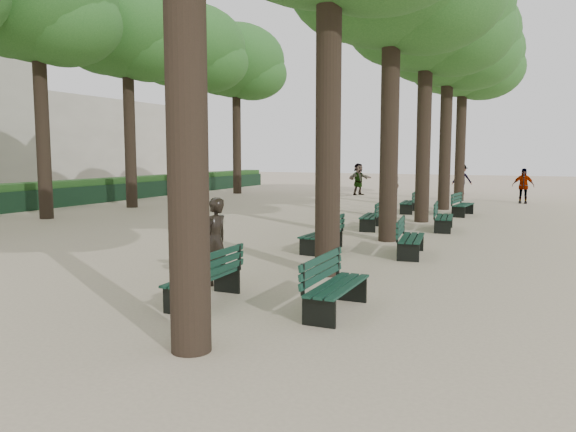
% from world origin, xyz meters
% --- Properties ---
extents(ground, '(120.00, 120.00, 0.00)m').
position_xyz_m(ground, '(0.00, 0.00, 0.00)').
color(ground, '#C5B195').
rests_on(ground, ground).
extents(tree_central_3, '(6.00, 6.00, 9.95)m').
position_xyz_m(tree_central_3, '(1.50, 13.00, 7.65)').
color(tree_central_3, '#33261C').
rests_on(tree_central_3, ground).
extents(tree_central_4, '(6.00, 6.00, 9.95)m').
position_xyz_m(tree_central_4, '(1.50, 18.00, 7.65)').
color(tree_central_4, '#33261C').
rests_on(tree_central_4, ground).
extents(tree_central_5, '(6.00, 6.00, 9.95)m').
position_xyz_m(tree_central_5, '(1.50, 23.00, 7.65)').
color(tree_central_5, '#33261C').
rests_on(tree_central_5, ground).
extents(tree_far_2, '(6.00, 6.00, 10.45)m').
position_xyz_m(tree_far_2, '(-12.00, 8.00, 8.14)').
color(tree_far_2, '#33261C').
rests_on(tree_far_2, ground).
extents(tree_far_3, '(6.00, 6.00, 10.45)m').
position_xyz_m(tree_far_3, '(-12.00, 13.00, 8.14)').
color(tree_far_3, '#33261C').
rests_on(tree_far_3, ground).
extents(tree_far_4, '(6.00, 6.00, 10.45)m').
position_xyz_m(tree_far_4, '(-12.00, 18.00, 8.14)').
color(tree_far_4, '#33261C').
rests_on(tree_far_4, ground).
extents(tree_far_5, '(6.00, 6.00, 10.45)m').
position_xyz_m(tree_far_5, '(-12.00, 23.00, 8.14)').
color(tree_far_5, '#33261C').
rests_on(tree_far_5, ground).
extents(bench_left_0, '(0.60, 1.81, 0.92)m').
position_xyz_m(bench_left_0, '(0.37, 0.05, 0.27)').
color(bench_left_0, black).
rests_on(bench_left_0, ground).
extents(bench_left_1, '(0.65, 1.82, 0.92)m').
position_xyz_m(bench_left_1, '(0.37, 5.63, 0.27)').
color(bench_left_1, black).
rests_on(bench_left_1, ground).
extents(bench_left_2, '(0.78, 1.85, 0.92)m').
position_xyz_m(bench_left_2, '(0.37, 10.26, 0.27)').
color(bench_left_2, black).
rests_on(bench_left_2, ground).
extents(bench_left_3, '(0.73, 1.84, 0.92)m').
position_xyz_m(bench_left_3, '(0.37, 15.94, 0.27)').
color(bench_left_3, black).
rests_on(bench_left_3, ground).
extents(bench_right_0, '(0.57, 1.80, 0.92)m').
position_xyz_m(bench_right_0, '(2.63, 0.41, 0.27)').
color(bench_right_0, black).
rests_on(bench_right_0, ground).
extents(bench_right_1, '(0.80, 1.86, 0.92)m').
position_xyz_m(bench_right_1, '(2.63, 5.91, 0.27)').
color(bench_right_1, black).
rests_on(bench_right_1, ground).
extents(bench_right_2, '(0.77, 1.85, 0.92)m').
position_xyz_m(bench_right_2, '(2.63, 10.92, 0.27)').
color(bench_right_2, black).
rests_on(bench_right_2, ground).
extents(bench_right_3, '(0.74, 1.85, 0.92)m').
position_xyz_m(bench_right_3, '(2.63, 15.73, 0.27)').
color(bench_right_3, black).
rests_on(bench_right_3, ground).
extents(man_with_map, '(0.67, 0.73, 1.70)m').
position_xyz_m(man_with_map, '(-0.17, 1.28, 0.85)').
color(man_with_map, black).
rests_on(man_with_map, ground).
extents(pedestrian_c, '(1.06, 0.41, 1.78)m').
position_xyz_m(pedestrian_c, '(4.65, 22.81, 0.89)').
color(pedestrian_c, '#262628').
rests_on(pedestrian_c, ground).
extents(pedestrian_e, '(1.18, 1.76, 1.93)m').
position_xyz_m(pedestrian_e, '(-4.64, 24.87, 0.96)').
color(pedestrian_e, '#262628').
rests_on(pedestrian_e, ground).
extents(pedestrian_a, '(0.66, 0.91, 1.73)m').
position_xyz_m(pedestrian_a, '(-1.78, 21.89, 0.87)').
color(pedestrian_a, '#262628').
rests_on(pedestrian_a, ground).
extents(pedestrian_b, '(1.24, 0.58, 1.84)m').
position_xyz_m(pedestrian_b, '(0.97, 28.28, 0.92)').
color(pedestrian_b, '#262628').
rests_on(pedestrian_b, ground).
extents(fence, '(0.08, 42.00, 0.90)m').
position_xyz_m(fence, '(-15.00, 11.00, 0.45)').
color(fence, black).
rests_on(fence, ground).
extents(hedge, '(1.20, 42.00, 1.20)m').
position_xyz_m(hedge, '(-15.70, 11.00, 0.60)').
color(hedge, '#1A4317').
rests_on(hedge, ground).
extents(building_far, '(12.00, 16.00, 7.00)m').
position_xyz_m(building_far, '(-33.00, 30.00, 3.50)').
color(building_far, '#B7B2A3').
rests_on(building_far, ground).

